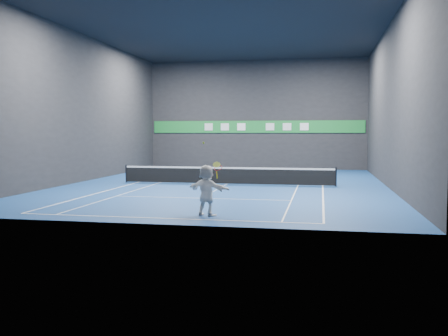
% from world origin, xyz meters
% --- Properties ---
extents(ground, '(26.00, 26.00, 0.00)m').
position_xyz_m(ground, '(0.00, 0.00, 0.00)').
color(ground, navy).
rests_on(ground, ground).
extents(ceiling, '(26.00, 26.00, 0.00)m').
position_xyz_m(ceiling, '(0.00, 0.00, 9.00)').
color(ceiling, black).
rests_on(ceiling, ground).
extents(wall_back, '(18.00, 0.10, 9.00)m').
position_xyz_m(wall_back, '(0.00, 13.00, 4.50)').
color(wall_back, '#242426').
rests_on(wall_back, ground).
extents(wall_front, '(18.00, 0.10, 9.00)m').
position_xyz_m(wall_front, '(0.00, -13.00, 4.50)').
color(wall_front, '#242426').
rests_on(wall_front, ground).
extents(wall_left, '(0.10, 26.00, 9.00)m').
position_xyz_m(wall_left, '(-9.00, 0.00, 4.50)').
color(wall_left, '#242426').
rests_on(wall_left, ground).
extents(wall_right, '(0.10, 26.00, 9.00)m').
position_xyz_m(wall_right, '(9.00, 0.00, 4.50)').
color(wall_right, '#242426').
rests_on(wall_right, ground).
extents(baseline_near, '(10.98, 0.08, 0.01)m').
position_xyz_m(baseline_near, '(0.00, -11.89, 0.00)').
color(baseline_near, white).
rests_on(baseline_near, ground).
extents(baseline_far, '(10.98, 0.08, 0.01)m').
position_xyz_m(baseline_far, '(0.00, 11.89, 0.00)').
color(baseline_far, white).
rests_on(baseline_far, ground).
extents(sideline_doubles_left, '(0.08, 23.78, 0.01)m').
position_xyz_m(sideline_doubles_left, '(-5.49, 0.00, 0.00)').
color(sideline_doubles_left, white).
rests_on(sideline_doubles_left, ground).
extents(sideline_doubles_right, '(0.08, 23.78, 0.01)m').
position_xyz_m(sideline_doubles_right, '(5.49, 0.00, 0.00)').
color(sideline_doubles_right, white).
rests_on(sideline_doubles_right, ground).
extents(sideline_singles_left, '(0.06, 23.78, 0.01)m').
position_xyz_m(sideline_singles_left, '(-4.11, 0.00, 0.00)').
color(sideline_singles_left, white).
rests_on(sideline_singles_left, ground).
extents(sideline_singles_right, '(0.06, 23.78, 0.01)m').
position_xyz_m(sideline_singles_right, '(4.11, 0.00, 0.00)').
color(sideline_singles_right, white).
rests_on(sideline_singles_right, ground).
extents(service_line_near, '(8.23, 0.06, 0.01)m').
position_xyz_m(service_line_near, '(0.00, -6.40, 0.00)').
color(service_line_near, white).
rests_on(service_line_near, ground).
extents(service_line_far, '(8.23, 0.06, 0.01)m').
position_xyz_m(service_line_far, '(0.00, 6.40, 0.00)').
color(service_line_far, white).
rests_on(service_line_far, ground).
extents(center_service_line, '(0.06, 12.80, 0.01)m').
position_xyz_m(center_service_line, '(0.00, 0.00, 0.00)').
color(center_service_line, white).
rests_on(center_service_line, ground).
extents(player, '(1.78, 1.15, 1.84)m').
position_xyz_m(player, '(1.35, -11.04, 0.92)').
color(player, white).
rests_on(player, ground).
extents(tennis_ball, '(0.07, 0.07, 0.07)m').
position_xyz_m(tennis_ball, '(1.25, -11.08, 2.62)').
color(tennis_ball, '#C4F629').
rests_on(tennis_ball, player).
extents(tennis_net, '(12.50, 0.10, 1.07)m').
position_xyz_m(tennis_net, '(0.00, 0.00, 0.54)').
color(tennis_net, black).
rests_on(tennis_net, ground).
extents(sponsor_banner, '(17.64, 0.11, 1.00)m').
position_xyz_m(sponsor_banner, '(0.00, 12.93, 3.50)').
color(sponsor_banner, '#1C8233').
rests_on(sponsor_banner, wall_back).
extents(tennis_racket, '(0.45, 0.35, 0.64)m').
position_xyz_m(tennis_racket, '(1.75, -10.99, 1.70)').
color(tennis_racket, '#B21215').
rests_on(tennis_racket, player).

